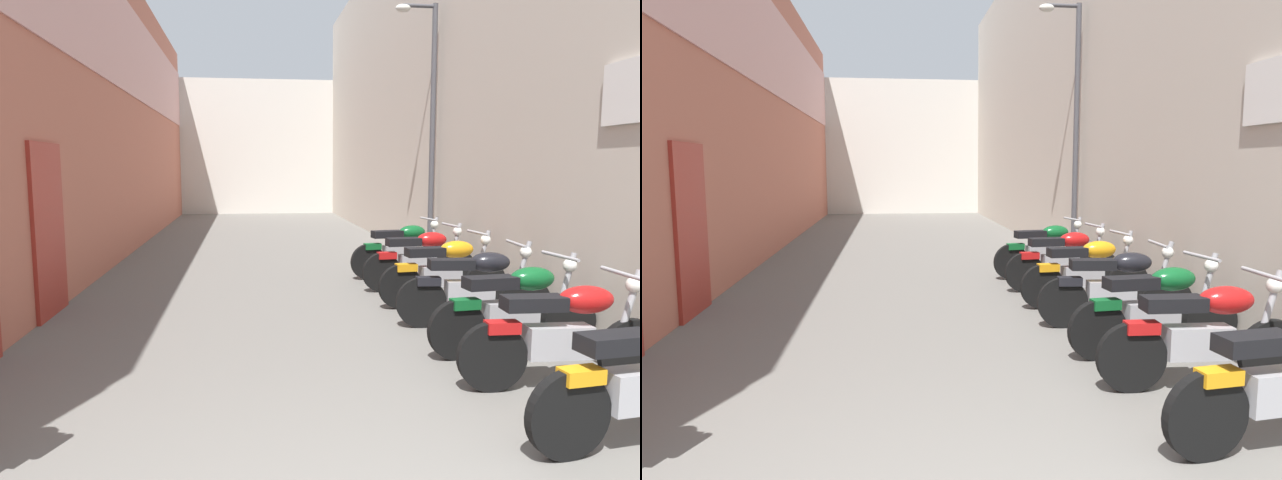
{
  "view_description": "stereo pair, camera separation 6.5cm",
  "coord_description": "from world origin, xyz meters",
  "views": [
    {
      "loc": [
        -0.57,
        -1.99,
        1.9
      ],
      "look_at": [
        0.43,
        5.53,
        0.92
      ],
      "focal_mm": 32.13,
      "sensor_mm": 36.0,
      "label": 1
    },
    {
      "loc": [
        -0.5,
        -2.0,
        1.9
      ],
      "look_at": [
        0.43,
        5.53,
        0.92
      ],
      "focal_mm": 32.13,
      "sensor_mm": 36.0,
      "label": 2
    }
  ],
  "objects": [
    {
      "name": "motorcycle_third",
      "position": [
        2.12,
        3.32,
        0.5
      ],
      "size": [
        1.85,
        0.58,
        1.04
      ],
      "color": "black",
      "rests_on": "ground"
    },
    {
      "name": "building_right",
      "position": [
        3.26,
        10.73,
        3.75
      ],
      "size": [
        0.45,
        21.47,
        7.5
      ],
      "color": "beige",
      "rests_on": "ground"
    },
    {
      "name": "building_far_end",
      "position": [
        0.0,
        22.47,
        2.69
      ],
      "size": [
        9.12,
        2.0,
        5.37
      ],
      "primitive_type": "cube",
      "color": "beige",
      "rests_on": "ground"
    },
    {
      "name": "motorcycle_seventh",
      "position": [
        2.12,
        7.47,
        0.5
      ],
      "size": [
        1.84,
        0.58,
        1.04
      ],
      "color": "black",
      "rests_on": "ground"
    },
    {
      "name": "motorcycle_fourth",
      "position": [
        2.12,
        4.35,
        0.5
      ],
      "size": [
        1.85,
        0.58,
        1.04
      ],
      "color": "black",
      "rests_on": "ground"
    },
    {
      "name": "building_left",
      "position": [
        -3.25,
        10.68,
        3.15
      ],
      "size": [
        0.45,
        21.47,
        6.24
      ],
      "color": "#B76651",
      "rests_on": "ground"
    },
    {
      "name": "ground_plane",
      "position": [
        0.0,
        8.73,
        0.0
      ],
      "size": [
        37.47,
        37.47,
        0.0
      ],
      "primitive_type": "plane",
      "color": "#66635E"
    },
    {
      "name": "motorcycle_second",
      "position": [
        2.12,
        2.42,
        0.5
      ],
      "size": [
        1.85,
        0.58,
        1.04
      ],
      "color": "black",
      "rests_on": "ground"
    },
    {
      "name": "street_lamp",
      "position": [
        2.82,
        8.4,
        2.81
      ],
      "size": [
        0.79,
        0.18,
        4.82
      ],
      "color": "#47474C",
      "rests_on": "ground"
    },
    {
      "name": "motorcycle_fifth",
      "position": [
        2.12,
        5.39,
        0.5
      ],
      "size": [
        1.85,
        0.58,
        1.04
      ],
      "color": "black",
      "rests_on": "ground"
    },
    {
      "name": "motorcycle_sixth",
      "position": [
        2.12,
        6.44,
        0.5
      ],
      "size": [
        1.85,
        0.58,
        1.04
      ],
      "color": "black",
      "rests_on": "ground"
    }
  ]
}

